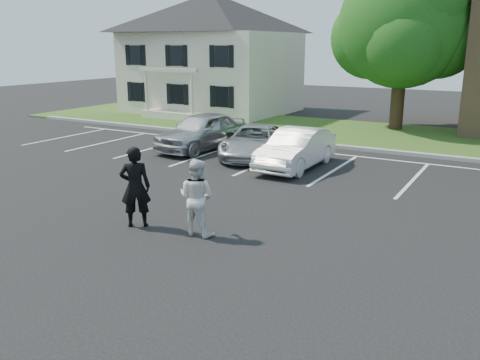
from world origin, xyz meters
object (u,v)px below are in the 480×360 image
house (212,54)px  man_black_suit (135,187)px  tree (406,26)px  car_silver_minivan (255,142)px  car_silver_west (202,131)px  car_white_sedan (296,149)px  man_white_shirt (197,197)px

house → man_black_suit: (10.66, -20.13, -2.80)m
tree → car_silver_minivan: (-3.44, -9.92, -4.70)m
house → car_silver_west: size_ratio=2.17×
man_black_suit → car_white_sedan: size_ratio=0.47×
man_black_suit → man_white_shirt: size_ratio=1.10×
car_silver_west → car_white_sedan: car_silver_west is taller
car_silver_minivan → man_white_shirt: bearing=-86.3°
man_white_shirt → car_silver_minivan: bearing=-73.9°
tree → man_black_suit: 19.19m
house → man_white_shirt: size_ratio=5.49×
tree → car_white_sedan: size_ratio=2.01×
tree → car_silver_minivan: tree is taller
house → car_white_sedan: 17.23m
tree → car_silver_west: tree is taller
car_silver_west → car_silver_minivan: size_ratio=1.02×
car_white_sedan → car_silver_minivan: bearing=158.7°
car_silver_minivan → car_white_sedan: size_ratio=1.07×
tree → car_silver_minivan: 11.50m
man_black_suit → car_silver_minivan: man_black_suit is taller
man_black_suit → car_silver_minivan: size_ratio=0.44×
man_black_suit → car_white_sedan: bearing=-133.2°
house → man_white_shirt: house is taller
house → man_white_shirt: bearing=-58.2°
man_white_shirt → tree: bearing=-94.7°
house → car_silver_west: (6.66, -11.24, -3.02)m
man_black_suit → man_white_shirt: bearing=153.4°
house → tree: (12.85, -1.57, 1.52)m
man_white_shirt → car_silver_minivan: man_white_shirt is taller
house → tree: 13.03m
tree → man_white_shirt: tree is taller
tree → car_silver_minivan: bearing=-109.1°
car_silver_west → car_silver_minivan: 2.76m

